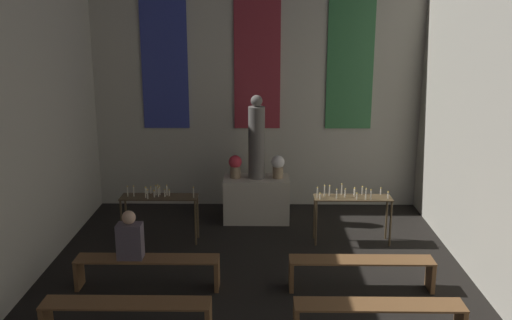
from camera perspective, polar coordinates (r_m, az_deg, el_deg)
wall_back at (r=11.52m, az=0.12°, el=7.92°), size 6.80×0.16×5.12m
altar at (r=11.01m, az=0.06°, el=-3.91°), size 1.25×0.69×0.85m
statue at (r=10.70m, az=0.06°, el=2.03°), size 0.31×0.31×1.59m
flower_vase_left at (r=10.83m, az=-2.09°, el=-0.56°), size 0.25×0.25×0.44m
flower_vase_right at (r=10.82m, az=2.21°, el=-0.57°), size 0.25×0.25×0.44m
candle_rack_left at (r=10.05m, az=-9.66°, el=-4.22°), size 1.33×0.39×1.03m
candle_rack_right at (r=10.00m, az=9.60°, el=-4.31°), size 1.33×0.39×1.03m
pew_third_left at (r=7.42m, az=-12.82°, el=-14.54°), size 2.08×0.36×0.47m
pew_third_right at (r=7.36m, az=12.17°, el=-14.73°), size 2.08×0.36×0.47m
pew_back_left at (r=8.55m, az=-10.80°, el=-10.36°), size 2.08×0.36×0.47m
pew_back_right at (r=8.50m, az=10.47°, el=-10.49°), size 2.08×0.36×0.47m
person_seated at (r=8.43m, az=-12.50°, el=-7.59°), size 0.36×0.24×0.72m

